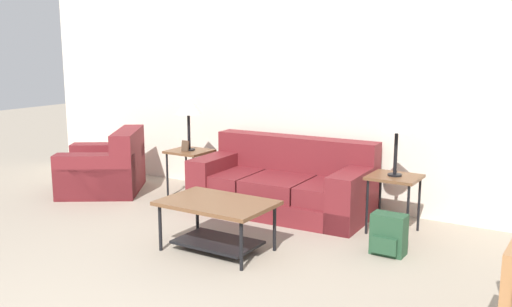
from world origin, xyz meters
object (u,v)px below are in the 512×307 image
at_px(side_table_right, 394,182).
at_px(table_lamp_left, 188,106).
at_px(table_lamp_right, 397,122).
at_px(couch, 284,186).
at_px(side_table_left, 189,156).
at_px(backpack, 388,235).
at_px(armchair, 105,170).
at_px(coffee_table, 217,214).

bearing_deg(side_table_right, table_lamp_left, 180.00).
relative_size(side_table_right, table_lamp_right, 0.88).
relative_size(couch, side_table_left, 3.44).
distance_m(table_lamp_right, backpack, 1.15).
xyz_separation_m(armchair, table_lamp_right, (3.69, 0.37, 0.85)).
height_order(coffee_table, side_table_left, side_table_left).
relative_size(armchair, side_table_left, 2.33).
distance_m(side_table_left, table_lamp_right, 2.67).
xyz_separation_m(couch, armchair, (-2.38, -0.45, -0.01)).
bearing_deg(table_lamp_left, couch, 3.14).
xyz_separation_m(side_table_right, table_lamp_right, (0.00, 0.00, 0.61)).
bearing_deg(couch, table_lamp_right, -3.13).
distance_m(armchair, table_lamp_left, 1.43).
bearing_deg(backpack, side_table_left, 167.39).
xyz_separation_m(couch, coffee_table, (0.11, -1.43, 0.06)).
bearing_deg(table_lamp_left, armchair, -160.97).
bearing_deg(side_table_right, coffee_table, -131.26).
bearing_deg(armchair, backpack, -3.65).
bearing_deg(coffee_table, side_table_left, 135.89).
distance_m(side_table_left, side_table_right, 2.60).
relative_size(armchair, backpack, 3.62).
height_order(table_lamp_right, backpack, table_lamp_right).
bearing_deg(armchair, table_lamp_left, 19.03).
distance_m(coffee_table, side_table_left, 1.97).
distance_m(coffee_table, backpack, 1.56).
bearing_deg(side_table_left, couch, 3.14).
xyz_separation_m(table_lamp_right, backpack, (0.17, -0.62, -0.95)).
distance_m(couch, armchair, 2.43).
height_order(couch, armchair, couch).
relative_size(couch, table_lamp_right, 3.01).
relative_size(side_table_right, backpack, 1.55).
xyz_separation_m(couch, backpack, (1.47, -0.69, -0.11)).
relative_size(armchair, coffee_table, 1.35).
xyz_separation_m(coffee_table, table_lamp_right, (1.20, 1.36, 0.78)).
distance_m(coffee_table, table_lamp_right, 1.98).
height_order(coffee_table, table_lamp_left, table_lamp_left).
distance_m(armchair, table_lamp_right, 3.80).
bearing_deg(table_lamp_left, backpack, -12.61).
relative_size(side_table_right, table_lamp_left, 0.88).
relative_size(armchair, table_lamp_right, 2.04).
height_order(side_table_left, table_lamp_right, table_lamp_right).
bearing_deg(table_lamp_left, side_table_left, 0.00).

